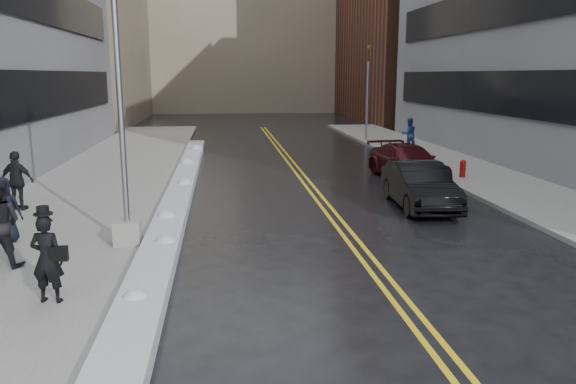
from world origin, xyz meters
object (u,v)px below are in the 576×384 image
object	(u,v)px
pedestrian_c	(4,210)
pedestrian_d	(17,181)
fire_hydrant	(463,168)
car_black	(420,186)
pedestrian_fedora	(47,259)
pedestrian_east	(409,134)
car_maroon	(407,162)
traffic_signal	(367,89)
lamppost	(123,150)

from	to	relation	value
pedestrian_c	pedestrian_d	size ratio (longest dim) A/B	0.90
fire_hydrant	car_black	xyz separation A→B (m)	(-3.45, -4.46, 0.20)
pedestrian_fedora	pedestrian_east	xyz separation A→B (m)	(13.73, 20.24, 0.05)
pedestrian_d	car_maroon	size ratio (longest dim) A/B	0.38
traffic_signal	pedestrian_fedora	xyz separation A→B (m)	(-12.66, -25.61, -2.41)
traffic_signal	car_black	bearing A→B (deg)	-99.09
lamppost	fire_hydrant	xyz separation A→B (m)	(12.30, 8.00, -1.98)
lamppost	pedestrian_east	size ratio (longest dim) A/B	4.26
fire_hydrant	pedestrian_fedora	size ratio (longest dim) A/B	0.43
traffic_signal	pedestrian_c	bearing A→B (deg)	-124.75
lamppost	car_maroon	size ratio (longest dim) A/B	1.54
fire_hydrant	pedestrian_east	xyz separation A→B (m)	(0.57, 8.63, 0.50)
pedestrian_d	car_maroon	world-z (taller)	pedestrian_d
pedestrian_c	car_maroon	world-z (taller)	pedestrian_c
traffic_signal	pedestrian_east	bearing A→B (deg)	-78.70
fire_hydrant	pedestrian_c	size ratio (longest dim) A/B	0.44
lamppost	pedestrian_fedora	world-z (taller)	lamppost
traffic_signal	fire_hydrant	bearing A→B (deg)	-87.95
traffic_signal	car_black	xyz separation A→B (m)	(-2.95, -18.46, -2.66)
pedestrian_d	traffic_signal	bearing A→B (deg)	-116.21
pedestrian_c	car_black	world-z (taller)	pedestrian_c
traffic_signal	pedestrian_c	distance (m)	26.25
lamppost	car_maroon	xyz separation A→B (m)	(10.12, 8.59, -1.81)
traffic_signal	car_maroon	size ratio (longest dim) A/B	1.21
fire_hydrant	traffic_signal	distance (m)	14.30
pedestrian_fedora	pedestrian_c	xyz separation A→B (m)	(-2.24, 4.13, -0.01)
pedestrian_fedora	pedestrian_east	bearing A→B (deg)	-114.03
lamppost	pedestrian_east	distance (m)	21.08
fire_hydrant	lamppost	bearing A→B (deg)	-146.96
pedestrian_c	car_black	xyz separation A→B (m)	(11.95, 3.02, -0.24)
lamppost	pedestrian_east	bearing A→B (deg)	52.25
pedestrian_c	pedestrian_east	world-z (taller)	pedestrian_east
lamppost	pedestrian_d	xyz separation A→B (m)	(-3.98, 4.10, -1.45)
car_black	car_maroon	size ratio (longest dim) A/B	0.91
car_maroon	pedestrian_fedora	bearing A→B (deg)	-139.45
pedestrian_d	fire_hydrant	bearing A→B (deg)	-151.34
fire_hydrant	car_maroon	bearing A→B (deg)	164.94
pedestrian_fedora	car_maroon	bearing A→B (deg)	-121.86
fire_hydrant	traffic_signal	xyz separation A→B (m)	(-0.50, 14.00, 2.85)
fire_hydrant	pedestrian_east	bearing A→B (deg)	86.19
lamppost	car_maroon	distance (m)	13.39
car_maroon	pedestrian_east	bearing A→B (deg)	63.61
lamppost	pedestrian_fedora	size ratio (longest dim) A/B	4.53
pedestrian_east	pedestrian_c	bearing A→B (deg)	41.10
lamppost	pedestrian_c	xyz separation A→B (m)	(-3.10, 0.52, -1.55)
pedestrian_fedora	car_maroon	distance (m)	16.41
pedestrian_d	pedestrian_east	world-z (taller)	pedestrian_d
pedestrian_east	car_black	world-z (taller)	pedestrian_east
lamppost	car_black	xyz separation A→B (m)	(8.85, 3.54, -1.79)
pedestrian_c	car_black	bearing A→B (deg)	-173.61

